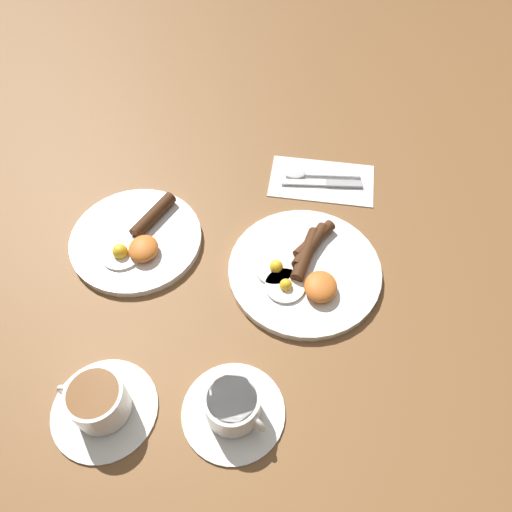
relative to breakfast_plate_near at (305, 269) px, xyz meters
name	(u,v)px	position (x,y,z in m)	size (l,w,h in m)	color
ground_plane	(304,273)	(0.00, 0.00, -0.01)	(3.00, 3.00, 0.00)	brown
breakfast_plate_near	(305,269)	(0.00, 0.00, 0.00)	(0.28, 0.28, 0.04)	white
breakfast_plate_far	(137,240)	(0.03, 0.33, 0.00)	(0.25, 0.25, 0.04)	white
teacup_near	(233,407)	(-0.28, 0.09, 0.01)	(0.16, 0.16, 0.07)	white
teacup_far	(100,403)	(-0.29, 0.29, 0.02)	(0.17, 0.17, 0.08)	white
napkin	(322,180)	(0.24, -0.02, -0.01)	(0.12, 0.22, 0.01)	white
knife	(327,183)	(0.23, -0.03, 0.00)	(0.03, 0.17, 0.01)	silver
spoon	(303,174)	(0.25, 0.02, 0.00)	(0.03, 0.16, 0.01)	silver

